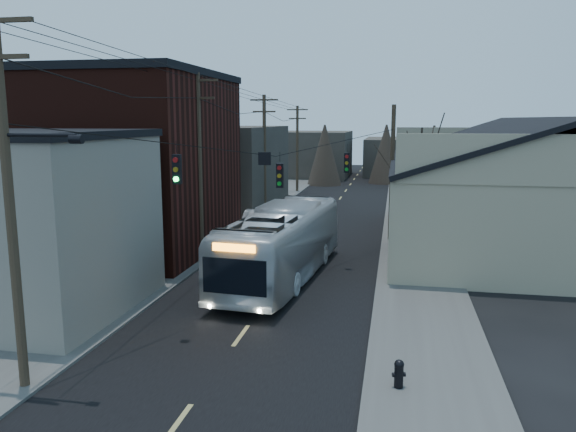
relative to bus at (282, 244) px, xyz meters
The scene contains 14 objects.
road_surface 14.71m from the bus, 89.97° to the left, with size 9.00×110.00×0.02m, color black.
sidewalk_left 16.08m from the bus, 113.96° to the left, with size 4.00×110.00×0.12m, color #474744.
sidewalk_right 16.08m from the bus, 66.00° to the left, with size 4.00×110.00×0.12m, color #474744.
building_clapboard 11.17m from the bus, 144.61° to the right, with size 8.00×8.00×7.00m, color gray.
building_brick 11.48m from the bus, 155.23° to the left, with size 10.00×12.00×10.00m, color black.
building_left_far 22.76m from the bus, 114.73° to the left, with size 9.00×14.00×7.00m, color #35312A.
warehouse 16.20m from the bus, 36.46° to the left, with size 16.16×20.60×7.73m.
building_far_left 49.99m from the bus, 96.89° to the left, with size 10.00×12.00×6.00m, color #35312A.
building_far_right 55.06m from the bus, 82.69° to the left, with size 12.00×14.00×5.00m, color #35312A.
bare_tree 8.19m from the bus, 35.33° to the left, with size 0.40×0.40×7.20m, color black.
utility_lines 9.83m from the bus, 109.54° to the left, with size 11.24×45.28×10.50m.
bus is the anchor object (origin of this frame).
parked_car 12.39m from the bus, 110.36° to the left, with size 1.44×4.13×1.36m, color #989C9F.
fire_hydrant 11.93m from the bus, 62.39° to the right, with size 0.40×0.28×0.82m.
Camera 1 is at (5.22, -10.29, 7.60)m, focal length 35.00 mm.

